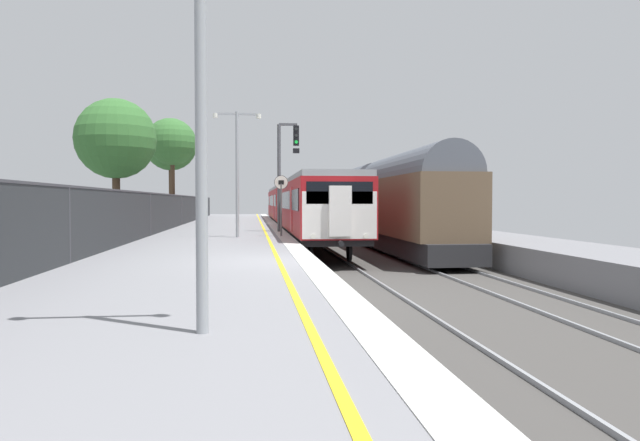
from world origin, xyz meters
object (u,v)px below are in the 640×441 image
object	(u,v)px
speed_limit_sign	(281,198)
platform_lamp_near	(201,65)
signal_gantry	(284,164)
background_tree_left	(117,141)
freight_train_adjacent_track	(357,201)
platform_lamp_mid	(237,163)
background_tree_right	(170,146)
commuter_train_at_platform	(297,205)
background_tree_centre	(171,144)

from	to	relation	value
speed_limit_sign	platform_lamp_near	size ratio (longest dim) A/B	0.51
signal_gantry	speed_limit_sign	world-z (taller)	signal_gantry
background_tree_left	platform_lamp_near	bearing A→B (deg)	-75.60
freight_train_adjacent_track	platform_lamp_mid	size ratio (longest dim) A/B	7.61
background_tree_left	freight_train_adjacent_track	bearing A→B (deg)	34.26
freight_train_adjacent_track	background_tree_right	size ratio (longest dim) A/B	4.98
commuter_train_at_platform	background_tree_right	xyz separation A→B (m)	(-9.42, 7.39, 4.59)
platform_lamp_near	background_tree_right	size ratio (longest dim) A/B	0.64
signal_gantry	speed_limit_sign	xyz separation A→B (m)	(-0.36, -3.94, -1.67)
signal_gantry	background_tree_centre	world-z (taller)	background_tree_centre
platform_lamp_near	background_tree_centre	xyz separation A→B (m)	(-4.80, 34.26, 2.30)
commuter_train_at_platform	background_tree_left	world-z (taller)	background_tree_left
speed_limit_sign	background_tree_right	bearing A→B (deg)	108.85
freight_train_adjacent_track	platform_lamp_near	bearing A→B (deg)	-103.25
platform_lamp_near	platform_lamp_mid	xyz separation A→B (m)	(0.00, 18.17, 0.06)
speed_limit_sign	background_tree_centre	bearing A→B (deg)	113.08
commuter_train_at_platform	background_tree_right	distance (m)	12.82
commuter_train_at_platform	freight_train_adjacent_track	distance (m)	4.08
platform_lamp_near	signal_gantry	bearing A→B (deg)	84.40
signal_gantry	background_tree_right	distance (m)	20.04
speed_limit_sign	commuter_train_at_platform	bearing A→B (deg)	82.89
platform_lamp_mid	background_tree_left	bearing A→B (deg)	139.01
speed_limit_sign	platform_lamp_mid	distance (m)	2.40
commuter_train_at_platform	background_tree_centre	world-z (taller)	background_tree_centre
platform_lamp_mid	background_tree_left	size ratio (longest dim) A/B	0.80
background_tree_right	freight_train_adjacent_track	bearing A→B (deg)	-31.11
signal_gantry	background_tree_centre	distance (m)	13.77
platform_lamp_mid	background_tree_right	distance (m)	23.52
platform_lamp_mid	platform_lamp_near	bearing A→B (deg)	-90.00
commuter_train_at_platform	background_tree_centre	size ratio (longest dim) A/B	5.61
platform_lamp_near	background_tree_left	size ratio (longest dim) A/B	0.78
background_tree_left	background_tree_centre	distance (m)	10.98
freight_train_adjacent_track	speed_limit_sign	size ratio (longest dim) A/B	15.23
background_tree_centre	speed_limit_sign	bearing A→B (deg)	-66.92
signal_gantry	background_tree_left	size ratio (longest dim) A/B	0.82
background_tree_centre	commuter_train_at_platform	bearing A→B (deg)	-5.55
freight_train_adjacent_track	background_tree_right	distance (m)	16.25
platform_lamp_mid	freight_train_adjacent_track	bearing A→B (deg)	62.10
freight_train_adjacent_track	signal_gantry	distance (m)	11.67
platform_lamp_mid	background_tree_left	world-z (taller)	background_tree_left
freight_train_adjacent_track	platform_lamp_mid	xyz separation A→B (m)	(-7.71, -14.56, 1.57)
freight_train_adjacent_track	background_tree_left	world-z (taller)	background_tree_left
commuter_train_at_platform	signal_gantry	world-z (taller)	signal_gantry
commuter_train_at_platform	platform_lamp_near	world-z (taller)	platform_lamp_near
platform_lamp_near	background_tree_centre	size ratio (longest dim) A/B	0.73
commuter_train_at_platform	platform_lamp_mid	bearing A→B (deg)	-103.63
background_tree_left	background_tree_right	distance (m)	17.49
platform_lamp_near	platform_lamp_mid	bearing A→B (deg)	90.00
commuter_train_at_platform	background_tree_centre	distance (m)	9.48
commuter_train_at_platform	freight_train_adjacent_track	size ratio (longest dim) A/B	0.99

